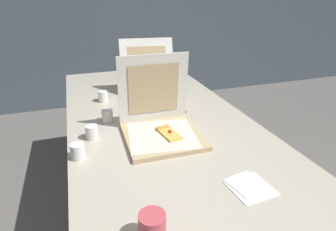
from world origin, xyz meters
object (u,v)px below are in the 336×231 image
Objects in this scene: pizza_box_front at (161,125)px; napkin_pile at (249,186)px; cup_white_mid at (107,116)px; pizza_box_middle at (151,94)px; cup_white_near_left at (78,151)px; cup_white_far at (103,96)px; cup_white_near_center at (92,132)px; table at (156,122)px; cup_printed_front at (152,228)px.

pizza_box_front is 2.22× the size of napkin_pile.
cup_white_mid is (-0.23, 0.24, -0.02)m from pizza_box_front.
pizza_box_front is at bearing -91.04° from pizza_box_middle.
pizza_box_middle is 0.73m from cup_white_near_left.
cup_white_mid is at bearing -136.15° from pizza_box_middle.
napkin_pile is at bearing -60.13° from cup_white_mid.
cup_white_far is (-0.22, 0.56, -0.02)m from pizza_box_front.
pizza_box_front reaches higher than cup_white_near_center.
pizza_box_front is 0.33m from cup_white_near_center.
napkin_pile is at bearing -67.54° from pizza_box_front.
table is at bearing -50.06° from cup_white_far.
cup_white_near_left is at bearing -114.38° from cup_white_near_center.
pizza_box_front reaches higher than napkin_pile.
cup_white_near_center is 0.18m from cup_white_near_left.
pizza_box_front is 0.60m from cup_white_far.
cup_white_near_center is at bearing -119.32° from cup_white_mid.
napkin_pile is (0.19, -0.49, -0.05)m from pizza_box_front.
cup_white_far is 1.16m from cup_printed_front.
napkin_pile is at bearing -47.38° from cup_white_near_center.
cup_white_near_left is at bearing 145.79° from napkin_pile.
table is 22.00× the size of cup_printed_front.
cup_white_far reaches higher than napkin_pile.
cup_printed_front is at bearing -89.83° from cup_white_far.
cup_white_near_center is at bearing -155.52° from table.
pizza_box_front is 0.47m from pizza_box_middle.
table is at bearing 72.93° from cup_printed_front.
napkin_pile is at bearing -74.75° from pizza_box_middle.
pizza_box_front is 0.41m from cup_white_near_left.
cup_white_near_left is at bearing -143.48° from table.
pizza_box_front is at bearing 12.37° from cup_white_near_left.
table is at bearing 36.52° from cup_white_near_left.
cup_white_far is 0.67m from cup_white_near_left.
table is 29.98× the size of cup_white_near_center.
cup_printed_front is (-0.26, -0.85, 0.09)m from table.
cup_white_mid is 0.40× the size of napkin_pile.
cup_white_far is at bearing 77.29° from cup_white_near_center.
pizza_box_middle is 0.96m from napkin_pile.
pizza_box_middle is 1.11m from cup_printed_front.
cup_printed_front is (-0.29, -1.07, -0.01)m from pizza_box_middle.
cup_white_far is 0.73× the size of cup_printed_front.
cup_printed_front reaches higher than cup_white_near_left.
cup_printed_front reaches higher than cup_white_far.
cup_printed_front is (0.02, -0.85, 0.01)m from cup_white_mid.
pizza_box_front is at bearing -100.99° from table.
cup_printed_front is (0.00, -1.16, 0.01)m from cup_white_far.
cup_white_near_left reaches higher than napkin_pile.
cup_white_near_center is at bearing -102.71° from cup_white_far.
pizza_box_middle is at bearing 74.72° from cup_printed_front.
table is 11.95× the size of napkin_pile.
pizza_box_front reaches higher than cup_white_far.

